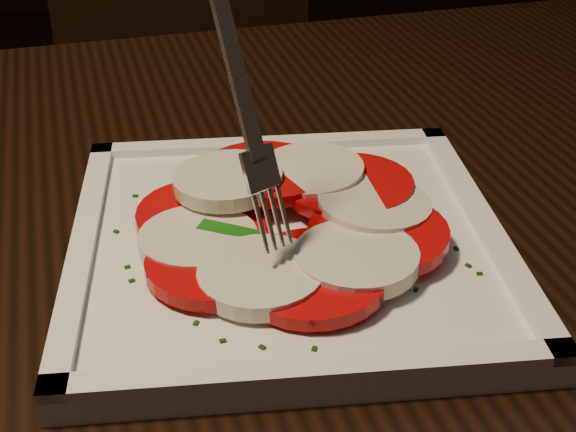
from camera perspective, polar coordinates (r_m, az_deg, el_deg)
The scene contains 5 objects.
table at distance 0.63m, azimuth 6.98°, elevation -6.42°, with size 1.28×0.93×0.75m.
chair at distance 1.30m, azimuth -6.11°, elevation 8.36°, with size 0.49×0.49×0.93m.
plate at distance 0.51m, azimuth 0.00°, elevation -2.17°, with size 0.27×0.27×0.01m, color white.
caprese_salad at distance 0.50m, azimuth 0.01°, elevation -0.39°, with size 0.21×0.22×0.03m.
fork at distance 0.44m, azimuth -4.23°, elevation 9.87°, with size 0.03×0.07×0.18m, color white, non-canonical shape.
Camera 1 is at (-0.26, -0.50, 1.04)m, focal length 50.00 mm.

